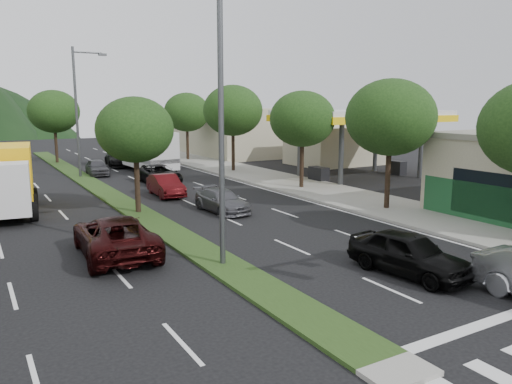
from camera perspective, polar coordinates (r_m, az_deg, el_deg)
ground at (r=12.15m, az=14.30°, el=-18.62°), size 160.00×160.00×0.00m
sidewalk_right at (r=38.63m, az=1.50°, el=1.61°), size 5.00×90.00×0.15m
median at (r=36.72m, az=-17.91°, el=0.65°), size 1.60×56.00×0.12m
gas_canopy at (r=39.74m, az=11.94°, el=8.25°), size 12.20×8.20×5.25m
bldg_right_far at (r=58.27m, az=-2.51°, el=6.96°), size 10.00×16.00×5.20m
tree_r_b at (r=27.67m, az=15.12°, el=8.22°), size 4.80×4.80×6.94m
tree_r_c at (r=33.78m, az=5.33°, el=8.31°), size 4.40×4.40×6.48m
tree_r_d at (r=42.31m, az=-2.67°, el=9.28°), size 5.00×5.00×7.17m
tree_r_e at (r=51.38m, az=-7.92°, el=9.01°), size 4.60×4.60×6.71m
tree_med_near at (r=26.62m, az=-13.67°, el=6.91°), size 4.00×4.00×6.02m
tree_med_far at (r=52.03m, az=-22.11°, el=8.52°), size 4.80×4.80×6.94m
streetlight_near at (r=17.34m, az=-3.41°, el=9.44°), size 2.60×0.25×10.00m
streetlight_mid at (r=41.22m, az=-19.59°, el=9.25°), size 2.60×0.25×10.00m
suv_maroon at (r=19.89m, az=-15.81°, el=-4.85°), size 2.94×5.76×1.56m
car_queue_a at (r=17.84m, az=17.05°, el=-6.73°), size 2.27×4.56×1.49m
car_queue_b at (r=26.94m, az=-3.92°, el=-1.00°), size 1.91×4.23×1.20m
car_queue_c at (r=31.93m, az=-10.28°, el=0.75°), size 1.67×4.19×1.36m
car_queue_d at (r=37.04m, az=-11.00°, el=1.99°), size 2.25×4.86×1.35m
car_queue_e at (r=42.61m, az=-17.71°, el=2.71°), size 1.81×3.93×1.31m
car_queue_f at (r=48.16m, az=-15.45°, el=3.73°), size 2.65×5.34×1.49m
box_truck at (r=29.58m, az=-26.63°, el=1.05°), size 3.46×7.43×3.54m
motorhome at (r=44.35m, az=-12.76°, el=4.77°), size 3.43×9.21×3.47m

